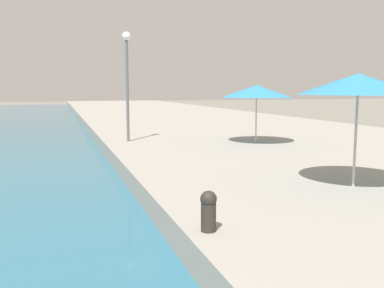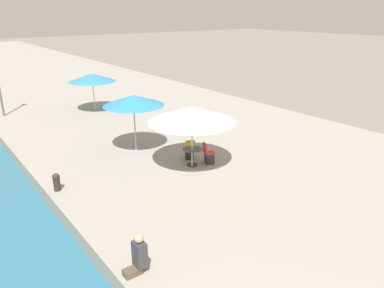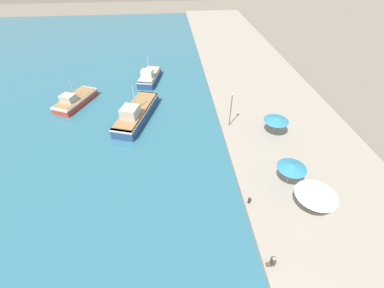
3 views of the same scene
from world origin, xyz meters
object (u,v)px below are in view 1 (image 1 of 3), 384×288
Objects in this scene: cafe_umbrella_white at (358,84)px; cafe_umbrella_striped at (257,91)px; lamppost at (127,68)px; mooring_bollard at (208,210)px.

cafe_umbrella_white is 0.94× the size of cafe_umbrella_striped.
cafe_umbrella_white is at bearing -70.37° from lamppost.
cafe_umbrella_striped is 11.36m from mooring_bollard.
mooring_bollard is (-4.23, -1.91, -1.99)m from cafe_umbrella_white.
cafe_umbrella_white reaches higher than cafe_umbrella_striped.
cafe_umbrella_striped is 5.47m from lamppost.
mooring_bollard is at bearing -93.17° from lamppost.
mooring_bollard is at bearing -119.80° from cafe_umbrella_striped.
cafe_umbrella_white is at bearing 24.36° from mooring_bollard.
mooring_bollard is (-5.58, -9.74, -1.77)m from cafe_umbrella_striped.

